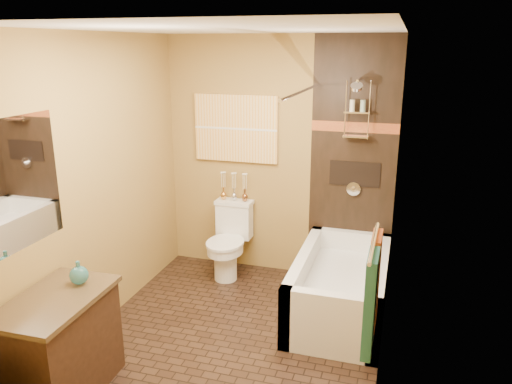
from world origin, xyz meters
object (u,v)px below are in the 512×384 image
at_px(sunset_painting, 236,128).
at_px(vanity, 59,346).
at_px(bathtub, 340,291).
at_px(toilet, 229,240).

distance_m(sunset_painting, vanity, 2.73).
bearing_deg(sunset_painting, bathtub, -30.12).
height_order(bathtub, toilet, toilet).
bearing_deg(toilet, bathtub, -19.74).
bearing_deg(toilet, sunset_painting, 90.61).
height_order(sunset_painting, vanity, sunset_painting).
distance_m(toilet, vanity, 2.21).
relative_size(toilet, vanity, 0.90).
bearing_deg(bathtub, toilet, 159.65).
height_order(sunset_painting, toilet, sunset_painting).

